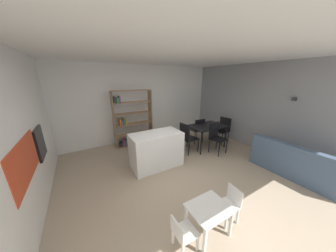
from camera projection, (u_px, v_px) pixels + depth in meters
name	position (u px, v px, depth m)	size (l,w,h in m)	color
ground_plane	(176.00, 178.00, 3.64)	(8.92, 8.92, 0.00)	tan
ceiling_slab	(178.00, 50.00, 2.82)	(6.49, 5.69, 0.06)	white
back_partition	(134.00, 104.00, 5.55)	(6.49, 0.06, 2.74)	white
right_partition_gray	(262.00, 108.00, 4.79)	(0.06, 5.69, 2.74)	gray
cabinet_niche_splashback	(25.00, 161.00, 2.15)	(0.01, 1.23, 0.61)	#CC4223
built_in_oven	(40.00, 143.00, 2.94)	(0.06, 0.56, 0.61)	black
kitchen_island	(156.00, 150.00, 4.03)	(1.32, 0.69, 0.92)	white
open_bookshelf	(131.00, 119.00, 5.22)	(1.31, 0.32, 1.90)	#997551
child_table	(209.00, 212.00, 2.23)	(0.60, 0.49, 0.48)	white
child_chair_right	(230.00, 203.00, 2.48)	(0.32, 0.32, 0.59)	white
child_chair_left	(182.00, 233.00, 2.04)	(0.30, 0.30, 0.52)	white
dining_table	(207.00, 128.00, 5.08)	(1.20, 0.81, 0.77)	black
dining_chair_far	(198.00, 128.00, 5.47)	(0.44, 0.44, 0.90)	black
dining_chair_window_side	(223.00, 128.00, 5.53)	(0.51, 0.49, 0.92)	black
dining_chair_near	(216.00, 135.00, 4.76)	(0.49, 0.48, 0.96)	black
dining_chair_island_side	(187.00, 136.00, 4.71)	(0.49, 0.48, 0.96)	black
sofa	(295.00, 164.00, 3.69)	(0.84, 1.85, 0.82)	#475B75
wall_sconce_back	(294.00, 99.00, 3.98)	(0.09, 0.09, 0.09)	#333338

